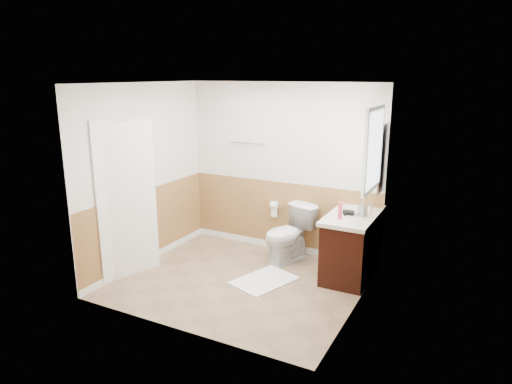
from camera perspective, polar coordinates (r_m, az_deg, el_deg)
The scene contains 32 objects.
floor at distance 6.03m, azimuth -1.98°, elevation -11.07°, with size 3.00×3.00×0.00m, color #8C7051.
ceiling at distance 5.43m, azimuth -2.21°, elevation 13.43°, with size 3.00×3.00×0.00m, color white.
wall_back at distance 6.73m, azimuth 3.37°, elevation 2.92°, with size 3.00×3.00×0.00m, color silver.
wall_front at distance 4.56m, azimuth -10.16°, elevation -2.99°, with size 3.00×3.00×0.00m, color silver.
wall_left at distance 6.45m, azimuth -13.77°, elevation 2.01°, with size 3.00×3.00×0.00m, color silver.
wall_right at distance 5.06m, azimuth 12.89°, elevation -1.37°, with size 3.00×3.00×0.00m, color silver.
wainscot_back at distance 6.91m, azimuth 3.23°, elevation -3.20°, with size 3.00×3.00×0.00m, color #9D6E3F.
wainscot_front at distance 4.84m, azimuth -9.67°, elevation -11.45°, with size 3.00×3.00×0.00m, color #9D6E3F.
wainscot_left at distance 6.64m, azimuth -13.30°, elevation -4.32°, with size 2.60×2.60×0.00m, color #9D6E3F.
wainscot_right at distance 5.31m, azimuth 12.30°, elevation -9.16°, with size 2.60×2.60×0.00m, color #9D6E3F.
toilet at distance 6.51m, azimuth 4.05°, elevation -5.28°, with size 0.45×0.78×0.80m, color white.
bath_mat at distance 6.02m, azimuth 1.03°, elevation -10.99°, with size 0.55×0.80×0.02m, color white.
vanity_cabinet at distance 6.18m, azimuth 11.93°, elevation -6.67°, with size 0.55×1.10×0.80m, color black.
vanity_knob_left at distance 6.12m, azimuth 9.03°, elevation -5.26°, with size 0.03×0.03×0.03m, color #B6B6BD.
vanity_knob_right at distance 6.30m, azimuth 9.61°, elevation -4.70°, with size 0.03×0.03×0.03m, color #BCBBC2.
countertop at distance 6.05m, azimuth 12.04°, elevation -2.90°, with size 0.60×1.15×0.05m, color silver.
sink_basin at distance 6.17m, azimuth 12.53°, elevation -2.23°, with size 0.36×0.36×0.02m, color white.
faucet at distance 6.12m, azimuth 14.18°, elevation -1.90°, with size 0.02×0.02×0.14m, color silver.
lotion_bottle at distance 5.76m, azimuth 10.46°, elevation -2.29°, with size 0.05×0.05×0.22m, color #DB3855.
soap_dispenser at distance 5.93m, azimuth 13.18°, elevation -2.05°, with size 0.09×0.09×0.20m, color gray.
hair_dryer_body at distance 5.97m, azimuth 11.50°, elevation -2.50°, with size 0.07×0.07×0.14m, color black.
hair_dryer_handle at distance 5.93m, azimuth 11.05°, elevation -2.90°, with size 0.03×0.03×0.07m, color black.
mirror_panel at distance 6.04m, azimuth 15.52°, elevation 3.96°, with size 0.02×0.35×0.90m, color silver.
window_frame at distance 5.52m, azimuth 14.46°, elevation 5.17°, with size 0.04×0.80×1.00m, color white.
window_glass at distance 5.51m, azimuth 14.62°, elevation 5.16°, with size 0.01×0.70×0.90m, color white.
door at distance 6.12m, azimuth -15.68°, elevation -1.01°, with size 0.05×0.80×2.04m, color white.
door_frame at distance 6.17m, azimuth -16.21°, elevation -0.84°, with size 0.02×0.92×2.10m, color white.
door_knob at distance 6.33m, azimuth -13.22°, elevation -0.99°, with size 0.06×0.06×0.06m, color silver.
towel_bar at distance 6.87m, azimuth -0.99°, elevation 6.13°, with size 0.02×0.02×0.62m, color silver.
tp_holder_bar at distance 6.84m, azimuth 2.29°, elevation -1.63°, with size 0.02×0.02×0.14m, color silver.
tp_roll at distance 6.84m, azimuth 2.29°, elevation -1.63°, with size 0.11×0.11×0.10m, color white.
tp_sheet at distance 6.87m, azimuth 2.28°, elevation -2.51°, with size 0.10×0.01×0.16m, color white.
Camera 1 is at (2.68, -4.73, 2.61)m, focal length 32.03 mm.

